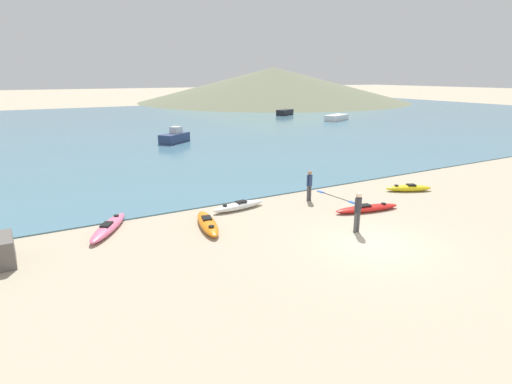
% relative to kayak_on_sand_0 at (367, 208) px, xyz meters
% --- Properties ---
extents(ground_plane, '(400.00, 400.00, 0.00)m').
position_rel_kayak_on_sand_0_xyz_m(ground_plane, '(-2.55, -3.07, -0.15)').
color(ground_plane, tan).
extents(bay_water, '(160.00, 70.00, 0.06)m').
position_rel_kayak_on_sand_0_xyz_m(bay_water, '(-2.55, 39.29, -0.12)').
color(bay_water, teal).
rests_on(bay_water, ground_plane).
extents(far_hill_midleft, '(66.09, 66.09, 8.18)m').
position_rel_kayak_on_sand_0_xyz_m(far_hill_midleft, '(39.92, 74.45, 3.94)').
color(far_hill_midleft, '#6B7056').
rests_on(far_hill_midleft, ground_plane).
extents(kayak_on_sand_0, '(3.42, 1.31, 0.34)m').
position_rel_kayak_on_sand_0_xyz_m(kayak_on_sand_0, '(0.00, 0.00, 0.00)').
color(kayak_on_sand_0, red).
rests_on(kayak_on_sand_0, ground_plane).
extents(kayak_on_sand_1, '(1.30, 3.20, 0.40)m').
position_rel_kayak_on_sand_0_xyz_m(kayak_on_sand_1, '(-7.51, 1.74, 0.03)').
color(kayak_on_sand_1, orange).
rests_on(kayak_on_sand_1, ground_plane).
extents(kayak_on_sand_2, '(2.64, 1.72, 0.39)m').
position_rel_kayak_on_sand_0_xyz_m(kayak_on_sand_2, '(4.55, 1.46, 0.03)').
color(kayak_on_sand_2, yellow).
rests_on(kayak_on_sand_2, ground_plane).
extents(kayak_on_sand_3, '(2.31, 3.29, 0.39)m').
position_rel_kayak_on_sand_0_xyz_m(kayak_on_sand_3, '(-11.32, 3.35, 0.03)').
color(kayak_on_sand_3, '#E5668C').
rests_on(kayak_on_sand_3, ground_plane).
extents(kayak_on_sand_4, '(2.86, 0.93, 0.40)m').
position_rel_kayak_on_sand_0_xyz_m(kayak_on_sand_4, '(-5.28, 3.22, 0.03)').
color(kayak_on_sand_4, white).
rests_on(kayak_on_sand_4, ground_plane).
extents(person_near_foreground, '(0.35, 0.31, 1.75)m').
position_rel_kayak_on_sand_0_xyz_m(person_near_foreground, '(-2.31, -1.79, 0.85)').
color(person_near_foreground, '#4C4C4C').
rests_on(person_near_foreground, ground_plane).
extents(person_near_waterline, '(0.33, 0.25, 1.61)m').
position_rel_kayak_on_sand_0_xyz_m(person_near_waterline, '(-1.46, 2.71, 0.77)').
color(person_near_waterline, '#4C4C4C').
rests_on(person_near_waterline, ground_plane).
extents(moored_boat_0, '(3.39, 3.05, 1.50)m').
position_rel_kayak_on_sand_0_xyz_m(moored_boat_0, '(-1.85, 23.85, 0.44)').
color(moored_boat_0, navy).
rests_on(moored_boat_0, bay_water).
extents(moored_boat_1, '(3.51, 2.82, 0.88)m').
position_rel_kayak_on_sand_0_xyz_m(moored_boat_1, '(22.42, 41.97, 0.35)').
color(moored_boat_1, black).
rests_on(moored_boat_1, bay_water).
extents(moored_boat_2, '(4.53, 3.25, 0.79)m').
position_rel_kayak_on_sand_0_xyz_m(moored_boat_2, '(24.60, 31.72, 0.31)').
color(moored_boat_2, white).
rests_on(moored_boat_2, bay_water).
extents(loose_paddle, '(0.45, 2.78, 0.03)m').
position_rel_kayak_on_sand_0_xyz_m(loose_paddle, '(0.19, 2.54, -0.13)').
color(loose_paddle, black).
rests_on(loose_paddle, ground_plane).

